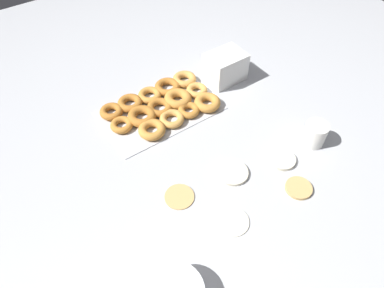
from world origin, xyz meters
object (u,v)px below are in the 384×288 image
object	(u,v)px
pancake_2	(299,188)
pancake_3	(282,159)
donut_tray	(163,105)
pancake_4	(233,221)
paper_cup	(315,134)
container_stack	(225,67)
pancake_0	(233,173)
pancake_1	(179,196)

from	to	relation	value
pancake_2	pancake_3	distance (m)	0.12
pancake_3	pancake_2	bearing A→B (deg)	71.86
donut_tray	pancake_3	bearing A→B (deg)	113.71
pancake_4	paper_cup	world-z (taller)	paper_cup
container_stack	paper_cup	distance (m)	0.46
pancake_0	pancake_4	bearing A→B (deg)	50.91
pancake_1	container_stack	xyz separation A→B (m)	(-0.48, -0.38, 0.06)
pancake_3	container_stack	xyz separation A→B (m)	(-0.11, -0.46, 0.05)
donut_tray	container_stack	xyz separation A→B (m)	(-0.31, -0.01, 0.04)
pancake_4	paper_cup	distance (m)	0.44
pancake_0	container_stack	distance (m)	0.50
pancake_4	pancake_3	bearing A→B (deg)	-163.39
pancake_0	donut_tray	world-z (taller)	donut_tray
pancake_1	pancake_4	size ratio (longest dim) A/B	0.95
pancake_0	pancake_2	xyz separation A→B (m)	(-0.13, 0.17, -0.00)
pancake_2	paper_cup	bearing A→B (deg)	-148.42
donut_tray	paper_cup	world-z (taller)	paper_cup
container_stack	paper_cup	xyz separation A→B (m)	(-0.04, 0.46, -0.02)
pancake_1	paper_cup	distance (m)	0.52
pancake_1	pancake_3	xyz separation A→B (m)	(-0.37, 0.08, 0.00)
pancake_3	donut_tray	xyz separation A→B (m)	(0.20, -0.45, 0.01)
pancake_2	container_stack	bearing A→B (deg)	-104.66
pancake_3	paper_cup	size ratio (longest dim) A/B	1.08
pancake_2	container_stack	distance (m)	0.59
pancake_3	pancake_1	bearing A→B (deg)	-11.97
pancake_3	donut_tray	size ratio (longest dim) A/B	0.21
pancake_2	pancake_4	world-z (taller)	pancake_2
pancake_0	container_stack	world-z (taller)	container_stack
pancake_1	paper_cup	size ratio (longest dim) A/B	1.09
pancake_0	pancake_3	xyz separation A→B (m)	(-0.17, 0.05, 0.00)
pancake_0	pancake_3	bearing A→B (deg)	163.02
container_stack	paper_cup	size ratio (longest dim) A/B	1.76
paper_cup	donut_tray	bearing A→B (deg)	-52.55
pancake_2	donut_tray	bearing A→B (deg)	-74.18
pancake_4	container_stack	bearing A→B (deg)	-126.11
donut_tray	paper_cup	xyz separation A→B (m)	(-0.34, 0.45, 0.03)
paper_cup	pancake_1	bearing A→B (deg)	-8.69
pancake_2	pancake_4	bearing A→B (deg)	-6.93
pancake_2	pancake_3	bearing A→B (deg)	-108.14
pancake_0	container_stack	bearing A→B (deg)	-125.05
pancake_0	donut_tray	xyz separation A→B (m)	(0.03, -0.40, 0.01)
pancake_0	pancake_3	size ratio (longest dim) A/B	1.10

